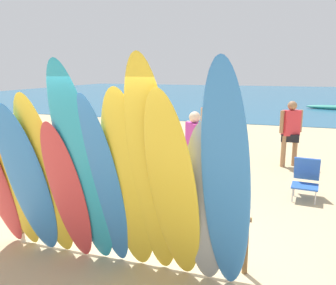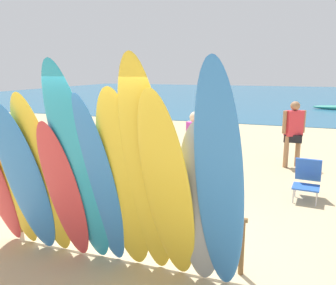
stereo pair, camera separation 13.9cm
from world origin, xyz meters
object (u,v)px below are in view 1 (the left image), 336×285
(surfboard_yellow_7, at_px, (130,187))
(surfboard_yellow_8, at_px, (153,177))
(surfboard_rack, at_px, (120,211))
(surfboard_yellow_1, at_px, (14,187))
(surfboard_blue_2, at_px, (29,184))
(surfboard_grey_10, at_px, (206,208))
(surfboard_red_4, at_px, (68,195))
(beachgoer_photographing, at_px, (194,146))
(beach_chair_blue, at_px, (306,177))
(surfboard_blue_11, at_px, (226,189))
(surfboard_blue_6, at_px, (104,187))
(surfboard_yellow_3, at_px, (46,181))
(surfboard_teal_5, at_px, (83,173))
(surfboard_yellow_9, at_px, (174,194))
(beachgoer_midbeach, at_px, (291,129))
(beachgoer_strolling, at_px, (207,120))

(surfboard_yellow_7, distance_m, surfboard_yellow_8, 0.37)
(surfboard_rack, height_order, surfboard_yellow_1, surfboard_yellow_1)
(surfboard_blue_2, relative_size, surfboard_grey_10, 1.08)
(surfboard_yellow_1, bearing_deg, surfboard_red_4, -3.65)
(surfboard_yellow_1, height_order, beachgoer_photographing, surfboard_yellow_1)
(surfboard_yellow_7, distance_m, beach_chair_blue, 4.38)
(surfboard_blue_11, bearing_deg, surfboard_yellow_1, 177.98)
(surfboard_blue_2, xyz_separation_m, surfboard_blue_6, (1.08, 0.04, 0.07))
(surfboard_yellow_3, height_order, surfboard_teal_5, surfboard_teal_5)
(surfboard_red_4, relative_size, surfboard_blue_6, 0.86)
(surfboard_rack, xyz_separation_m, surfboard_yellow_9, (1.01, -0.66, 0.60))
(surfboard_yellow_7, height_order, beach_chair_blue, surfboard_yellow_7)
(surfboard_rack, distance_m, surfboard_teal_5, 1.00)
(surfboard_yellow_1, xyz_separation_m, surfboard_yellow_8, (2.10, -0.13, 0.39))
(beachgoer_midbeach, distance_m, beachgoer_photographing, 3.37)
(surfboard_teal_5, bearing_deg, surfboard_blue_6, 15.20)
(surfboard_grey_10, height_order, surfboard_blue_11, surfboard_blue_11)
(beachgoer_midbeach, bearing_deg, beachgoer_strolling, 110.88)
(surfboard_teal_5, relative_size, surfboard_yellow_9, 1.11)
(surfboard_yellow_7, relative_size, surfboard_yellow_9, 0.99)
(surfboard_blue_2, height_order, surfboard_yellow_8, surfboard_yellow_8)
(surfboard_teal_5, bearing_deg, surfboard_yellow_9, 0.10)
(surfboard_blue_6, xyz_separation_m, surfboard_yellow_8, (0.65, -0.03, 0.21))
(surfboard_blue_2, bearing_deg, beachgoer_photographing, 64.44)
(beach_chair_blue, bearing_deg, beachgoer_strolling, 130.69)
(surfboard_yellow_1, bearing_deg, beachgoer_midbeach, 61.20)
(surfboard_yellow_3, distance_m, surfboard_yellow_9, 1.75)
(surfboard_yellow_8, relative_size, beach_chair_blue, 3.51)
(surfboard_rack, bearing_deg, surfboard_red_4, -124.38)
(surfboard_grey_10, height_order, beachgoer_midbeach, surfboard_grey_10)
(surfboard_yellow_3, distance_m, surfboard_blue_11, 2.35)
(beachgoer_midbeach, bearing_deg, surfboard_yellow_8, -138.61)
(surfboard_rack, relative_size, beachgoer_midbeach, 2.07)
(surfboard_yellow_7, relative_size, surfboard_yellow_8, 0.87)
(surfboard_yellow_1, xyz_separation_m, surfboard_teal_5, (1.22, -0.16, 0.36))
(surfboard_yellow_3, xyz_separation_m, beachgoer_midbeach, (3.03, 6.12, -0.15))
(surfboard_yellow_8, distance_m, surfboard_blue_11, 0.85)
(surfboard_yellow_7, xyz_separation_m, surfboard_yellow_9, (0.57, -0.08, 0.00))
(surfboard_yellow_9, height_order, surfboard_blue_11, surfboard_blue_11)
(beachgoer_strolling, bearing_deg, surfboard_grey_10, -140.03)
(surfboard_blue_2, height_order, surfboard_yellow_3, surfboard_yellow_3)
(surfboard_blue_6, relative_size, surfboard_yellow_8, 0.85)
(surfboard_grey_10, bearing_deg, surfboard_rack, 155.12)
(surfboard_yellow_3, xyz_separation_m, beachgoer_strolling, (0.35, 7.96, -0.29))
(surfboard_teal_5, bearing_deg, beachgoer_photographing, 81.40)
(surfboard_yellow_7, height_order, beachgoer_photographing, surfboard_yellow_7)
(surfboard_yellow_1, relative_size, surfboard_blue_11, 0.72)
(surfboard_yellow_8, xyz_separation_m, beachgoer_photographing, (-0.39, 3.40, -0.38))
(surfboard_yellow_7, bearing_deg, beachgoer_strolling, 93.33)
(surfboard_blue_2, bearing_deg, surfboard_red_4, 0.01)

